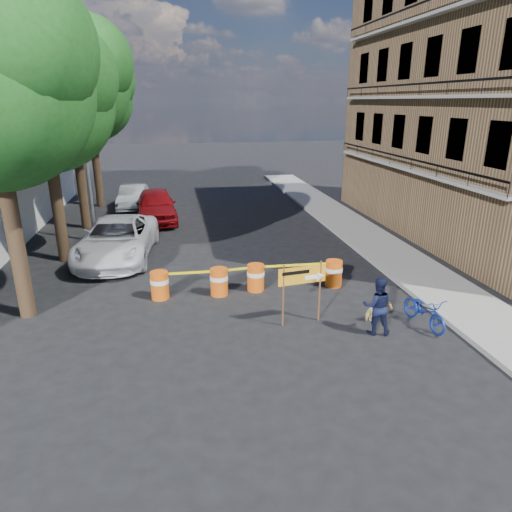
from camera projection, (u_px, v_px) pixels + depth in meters
name	position (u px, v px, depth m)	size (l,w,h in m)	color
ground	(268.00, 328.00, 12.71)	(120.00, 120.00, 0.00)	black
sidewalk_east	(383.00, 248.00, 19.31)	(2.40, 40.00, 0.15)	gray
apartment_building	(498.00, 101.00, 20.23)	(8.00, 16.00, 12.00)	#916D49
tree_mid_a	(44.00, 101.00, 16.18)	(5.25, 5.00, 8.68)	#332316
tree_mid_b	(71.00, 84.00, 20.61)	(5.67, 5.40, 9.62)	#332316
tree_far	(90.00, 97.00, 25.43)	(5.04, 4.80, 8.84)	#332316
streetlamp	(86.00, 142.00, 19.17)	(1.25, 0.18, 8.00)	gray
barrel_far_left	(160.00, 285.00, 14.45)	(0.58, 0.58, 0.90)	#E6530D
barrel_mid_left	(219.00, 281.00, 14.73)	(0.58, 0.58, 0.90)	#E6530D
barrel_mid_right	(256.00, 277.00, 15.08)	(0.58, 0.58, 0.90)	#E6530D
barrel_far_right	(334.00, 273.00, 15.45)	(0.58, 0.58, 0.90)	#E6530D
detour_sign	(308.00, 279.00, 12.61)	(1.40, 0.33, 1.81)	#592D19
pedestrian	(377.00, 306.00, 12.17)	(0.78, 0.61, 1.61)	black
bicycle	(426.00, 297.00, 12.57)	(0.61, 0.91, 1.74)	#1430A7
dog	(378.00, 312.00, 12.98)	(0.32, 0.70, 0.59)	#DCC37E
suv_white	(117.00, 239.00, 18.05)	(2.65, 5.74, 1.59)	white
sedan_red	(156.00, 205.00, 23.79)	(1.97, 4.89, 1.66)	maroon
sedan_silver	(133.00, 197.00, 26.77)	(1.41, 4.03, 1.33)	silver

